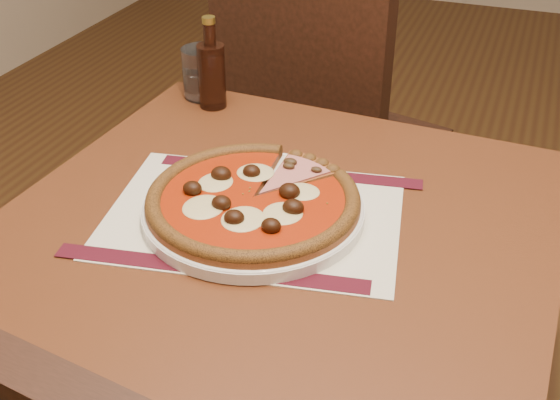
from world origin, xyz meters
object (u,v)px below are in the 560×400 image
(plate, at_px, (253,210))
(water_glass, at_px, (203,73))
(pizza, at_px, (253,199))
(table, at_px, (275,278))
(chair_far, at_px, (320,130))
(bottle, at_px, (212,72))

(plate, xyz_separation_m, water_glass, (-0.26, 0.37, 0.04))
(plate, bearing_deg, pizza, -105.05)
(plate, bearing_deg, table, -12.16)
(chair_far, bearing_deg, plate, 113.67)
(water_glass, bearing_deg, plate, -54.97)
(plate, bearing_deg, water_glass, 125.03)
(table, bearing_deg, plate, 167.84)
(table, xyz_separation_m, bottle, (-0.26, 0.34, 0.17))
(table, xyz_separation_m, chair_far, (-0.15, 0.70, -0.10))
(table, distance_m, plate, 0.12)
(table, bearing_deg, pizza, 168.57)
(chair_far, xyz_separation_m, plate, (0.11, -0.69, 0.22))
(chair_far, bearing_deg, water_glass, 80.04)
(table, height_order, plate, plate)
(chair_far, distance_m, pizza, 0.74)
(chair_far, bearing_deg, table, 116.56)
(bottle, bearing_deg, table, -52.66)
(plate, height_order, pizza, pizza)
(pizza, height_order, water_glass, water_glass)
(chair_far, xyz_separation_m, pizza, (0.11, -0.69, 0.24))
(table, relative_size, water_glass, 8.47)
(plate, distance_m, water_glass, 0.45)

